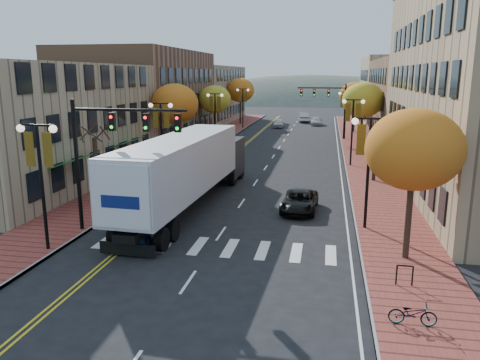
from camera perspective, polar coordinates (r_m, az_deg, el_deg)
The scene contains 32 objects.
ground at distance 21.26m, azimuth -4.76°, elevation -10.04°, with size 200.00×200.00×0.00m, color black.
sidewalk_left at distance 53.94m, azimuth -4.93°, elevation 4.07°, with size 4.00×85.00×0.15m, color brown.
sidewalk_right at distance 52.14m, azimuth 14.55°, elevation 3.40°, with size 4.00×85.00×0.15m, color brown.
building_left_near at distance 39.07m, azimuth -24.43°, elevation 6.19°, with size 12.00×22.00×9.00m, color #9E8966.
building_left_mid at distance 59.28m, azimuth -11.70°, elevation 9.91°, with size 12.00×24.00×11.00m, color brown.
building_left_far at distance 82.99m, azimuth -5.10°, elevation 10.36°, with size 12.00×26.00×9.50m, color #9E8966.
building_right_mid at distance 62.37m, azimuth 23.08°, elevation 8.84°, with size 15.00×24.00×10.00m, color brown.
building_right_far at distance 83.96m, azimuth 19.95°, elevation 10.20°, with size 15.00×20.00×11.00m, color #9E8966.
tree_left_a at distance 31.01m, azimuth -17.10°, elevation 1.11°, with size 0.28×0.28×4.20m.
tree_left_b at distance 45.27m, azimuth -7.95°, elevation 9.16°, with size 4.48×4.48×7.21m.
tree_left_c at distance 60.66m, azimuth -3.11°, elevation 9.79°, with size 4.16×4.16×6.69m.
tree_left_d at distance 78.23m, azimuth 0.04°, elevation 10.89°, with size 4.61×4.61×7.42m.
tree_right_a at distance 21.43m, azimuth 20.46°, elevation 3.46°, with size 4.16×4.16×6.69m.
tree_right_b at distance 37.53m, azimuth 16.13°, elevation 3.13°, with size 0.28×0.28×4.20m.
tree_right_c at distance 53.07m, azimuth 14.77°, elevation 9.39°, with size 4.48×4.48×7.21m.
tree_right_d at distance 69.03m, azimuth 13.86°, elevation 10.01°, with size 4.35×4.35×7.00m.
lamp_left_a at distance 23.13m, azimuth -23.21°, elevation 1.95°, with size 1.96×0.36×6.05m.
lamp_left_b at distance 37.35m, azimuth -9.58°, elevation 6.58°, with size 1.96×0.36×6.05m.
lamp_left_c at distance 54.53m, azimuth -3.05°, elevation 8.66°, with size 1.96×0.36×6.05m.
lamp_left_d at distance 72.12m, azimuth 0.35°, elevation 9.69°, with size 1.96×0.36×6.05m.
lamp_right_a at distance 25.27m, azimuth 15.48°, elevation 3.37°, with size 1.96×0.36×6.05m.
lamp_right_b at distance 43.10m, azimuth 13.58°, elevation 7.22°, with size 1.96×0.36×6.05m.
lamp_right_c at distance 61.03m, azimuth 12.78°, elevation 8.80°, with size 1.96×0.36×6.05m.
traffic_mast_near at distance 24.59m, azimuth -15.55°, elevation 4.60°, with size 6.10×0.35×7.00m.
traffic_mast_far at distance 60.95m, azimuth 10.88°, elevation 9.48°, with size 6.10×0.34×7.00m.
semi_truck at distance 29.20m, azimuth -6.25°, elevation 1.78°, with size 3.79×18.49×4.59m.
navy_sedan at distance 24.15m, azimuth -11.78°, elevation -5.63°, with size 1.49×4.29×1.41m, color black.
black_suv at distance 28.90m, azimuth 7.27°, elevation -2.58°, with size 2.05×4.44×1.23m, color black.
car_far_white at distance 74.01m, azimuth 4.68°, elevation 6.91°, with size 1.59×3.96×1.35m, color silver.
car_far_silver at distance 78.33m, azimuth 9.28°, elevation 7.08°, with size 1.77×4.35×1.26m, color #B1B2B9.
car_far_oncoming at distance 83.07m, azimuth 7.88°, elevation 7.56°, with size 1.67×4.80×1.58m, color #B0AFB7.
bicycle at distance 16.94m, azimuth 20.30°, elevation -15.02°, with size 0.54×1.54×0.81m, color gray.
Camera 1 is at (5.29, -18.87, 8.24)m, focal length 35.00 mm.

